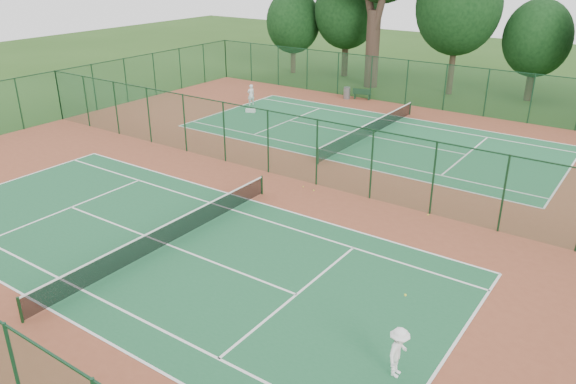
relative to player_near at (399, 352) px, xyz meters
The scene contains 18 objects.
ground 15.38m from the player_near, 135.70° to the left, with size 120.00×120.00×0.00m, color #264A17.
red_pad 15.38m from the player_near, 135.70° to the left, with size 40.00×36.00×0.01m, color brown.
court_near 11.16m from the player_near, behind, with size 23.77×10.97×0.01m, color #1C5B36.
court_far 22.60m from the player_near, 119.13° to the left, with size 23.77×10.97×0.01m, color #20673D.
fence_north 30.78m from the player_near, 110.94° to the left, with size 40.00×0.09×3.50m.
fence_west 32.81m from the player_near, 160.91° to the left, with size 0.09×36.00×3.50m.
fence_divider 15.39m from the player_near, 135.70° to the left, with size 40.00×0.09×3.50m.
tennis_net_near 11.13m from the player_near, behind, with size 0.10×12.90×0.97m.
tennis_net_far 22.59m from the player_near, 119.13° to the left, with size 0.10×12.90×0.97m.
player_near is the anchor object (origin of this frame).
player_far 31.16m from the player_near, 135.92° to the left, with size 0.59×0.39×1.62m, color silver.
trash_bin 32.67m from the player_near, 121.85° to the left, with size 0.53×0.53×0.95m, color slate.
bench 32.50m from the player_near, 119.71° to the left, with size 1.53×0.78×0.90m.
kit_bag 29.00m from the player_near, 136.60° to the left, with size 0.71×0.27×0.27m, color white.
stray_ball_a 13.48m from the player_near, 132.50° to the left, with size 0.07×0.07×0.07m, color #A9C42D.
stray_ball_b 11.04m from the player_near, 107.37° to the left, with size 0.06×0.06×0.06m, color #E6F438.
stray_ball_c 14.03m from the player_near, 134.35° to the left, with size 0.06×0.06×0.06m, color gold.
evergreen_row 36.53m from the player_near, 106.70° to the left, with size 39.00×5.00×12.00m, color black, non-canonical shape.
Camera 1 is at (15.67, -22.83, 11.06)m, focal length 35.00 mm.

